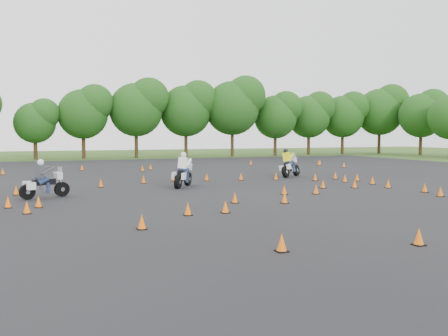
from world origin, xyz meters
TOP-DOWN VIEW (x-y plane):
  - ground at (0.00, 0.00)m, footprint 140.00×140.00m
  - asphalt_pad at (0.00, 6.00)m, footprint 62.00×62.00m
  - treeline at (3.22, 35.21)m, footprint 86.94×32.27m
  - traffic_cones at (-0.04, 5.56)m, footprint 36.09×33.10m
  - rider_grey at (-8.77, 4.34)m, footprint 2.44×1.53m
  - rider_yellow at (7.36, 10.04)m, footprint 2.50×2.18m
  - rider_white at (-1.48, 6.53)m, footprint 2.08×2.54m

SIDE VIEW (x-z plane):
  - ground at x=0.00m, z-range 0.00..0.00m
  - asphalt_pad at x=0.00m, z-range 0.01..0.01m
  - traffic_cones at x=-0.04m, z-range 0.01..0.46m
  - rider_grey at x=-8.77m, z-range 0.00..1.81m
  - rider_white at x=-1.48m, z-range 0.00..1.97m
  - rider_yellow at x=7.36m, z-range 0.00..1.98m
  - treeline at x=3.22m, z-range -0.74..10.05m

